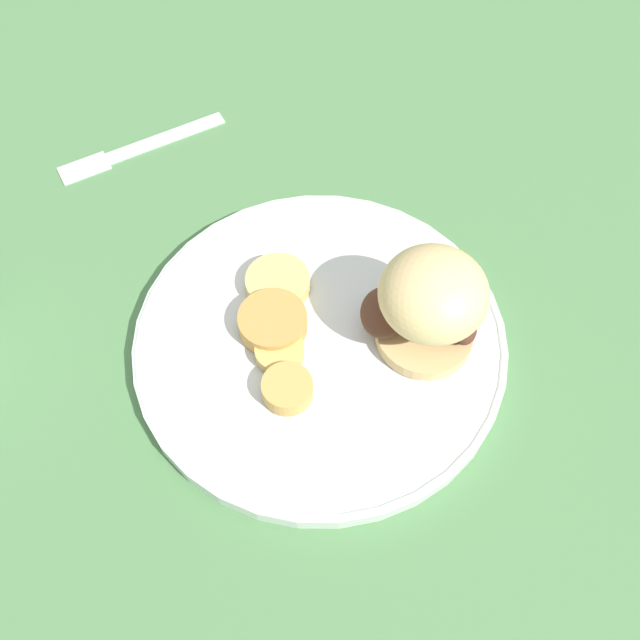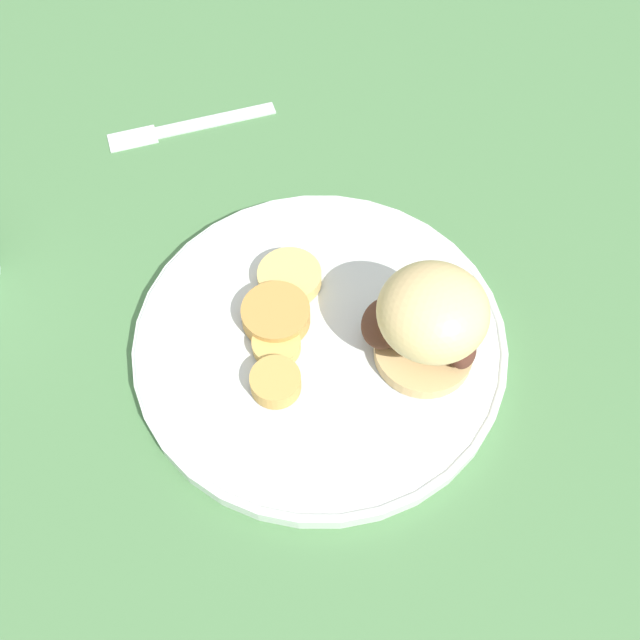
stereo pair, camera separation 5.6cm
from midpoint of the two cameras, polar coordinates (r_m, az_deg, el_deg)
The scene contains 8 objects.
ground_plane at distance 0.60m, azimuth -2.69°, elevation -2.28°, with size 4.00×4.00×0.00m, color #4C7A47.
dinner_plate at distance 0.59m, azimuth -2.72°, elevation -1.86°, with size 0.29×0.29×0.02m.
sandwich at distance 0.55m, azimuth 5.44°, elevation 0.99°, with size 0.09×0.09×0.09m.
potato_round_0 at distance 0.57m, azimuth -5.72°, elevation -3.02°, with size 0.04×0.04×0.01m, color tan.
potato_round_1 at distance 0.59m, azimuth -6.38°, elevation -0.38°, with size 0.05×0.05×0.02m, color #BC8942.
potato_round_2 at distance 0.56m, azimuth -5.41°, elevation -5.47°, with size 0.04×0.04×0.02m, color tan.
potato_round_3 at distance 0.61m, azimuth -5.89°, elevation 2.62°, with size 0.05×0.05×0.01m, color #DBB766.
fork at distance 0.76m, azimuth -15.67°, elevation 12.45°, with size 0.02×0.16×0.00m.
Camera 1 is at (-0.26, 0.14, 0.52)m, focal length 42.00 mm.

